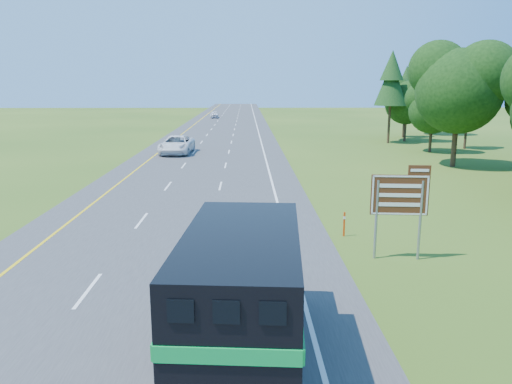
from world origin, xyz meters
TOP-DOWN VIEW (x-y plane):
  - road at (0.00, 50.00)m, footprint 15.00×260.00m
  - lane_markings at (0.00, 50.00)m, footprint 11.15×260.00m
  - horse_truck at (3.56, 6.22)m, footprint 3.17×8.46m
  - white_suv at (-3.46, 45.87)m, footprint 3.26×6.63m
  - far_car at (-3.03, 101.38)m, footprint 1.94×4.26m
  - exit_sign at (9.78, 14.06)m, footprint 2.28×0.28m
  - delineator at (8.20, 17.19)m, footprint 0.09×0.05m

SIDE VIEW (x-z plane):
  - road at x=0.00m, z-range 0.00..0.04m
  - lane_markings at x=0.00m, z-range 0.04..0.05m
  - delineator at x=8.20m, z-range 0.04..1.20m
  - far_car at x=-3.03m, z-range 0.04..1.46m
  - white_suv at x=-3.46m, z-range 0.04..1.85m
  - horse_truck at x=3.56m, z-range 0.17..3.84m
  - exit_sign at x=9.78m, z-range 0.58..4.45m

